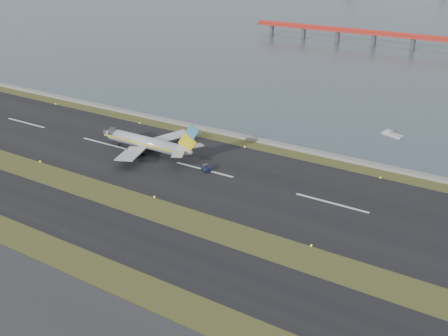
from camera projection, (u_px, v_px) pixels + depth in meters
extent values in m
plane|color=#314518|center=(135.00, 208.00, 140.91)|extent=(1000.00, 1000.00, 0.00)
cube|color=black|center=(101.00, 227.00, 131.66)|extent=(1000.00, 18.00, 0.10)
cube|color=black|center=(204.00, 170.00, 163.97)|extent=(1000.00, 45.00, 0.10)
cube|color=gray|center=(256.00, 140.00, 186.88)|extent=(1000.00, 2.50, 1.00)
cylinder|color=#4C4C51|center=(303.00, 34.00, 370.90)|extent=(2.80, 2.80, 7.00)
cylinder|color=silver|center=(144.00, 142.00, 175.93)|extent=(28.00, 3.80, 3.80)
cone|color=silver|center=(108.00, 133.00, 183.90)|extent=(3.20, 3.80, 3.80)
cone|color=silver|center=(185.00, 151.00, 167.54)|extent=(5.00, 3.80, 3.80)
cube|color=yellow|center=(140.00, 144.00, 174.45)|extent=(31.00, 0.06, 0.45)
cube|color=yellow|center=(148.00, 140.00, 177.41)|extent=(31.00, 0.06, 0.45)
cube|color=silver|center=(131.00, 154.00, 168.54)|extent=(11.31, 15.89, 1.66)
cube|color=silver|center=(167.00, 138.00, 181.61)|extent=(11.31, 15.89, 1.66)
cylinder|color=#393A3F|center=(133.00, 154.00, 171.79)|extent=(4.20, 2.10, 2.10)
cylinder|color=#393A3F|center=(158.00, 143.00, 181.02)|extent=(4.20, 2.10, 2.10)
cube|color=yellow|center=(187.00, 143.00, 166.02)|extent=(6.80, 0.35, 6.85)
cube|color=#459CC3|center=(192.00, 132.00, 163.63)|extent=(4.85, 0.37, 4.90)
cube|color=silver|center=(178.00, 154.00, 164.27)|extent=(5.64, 6.80, 0.22)
cube|color=silver|center=(194.00, 146.00, 170.12)|extent=(5.64, 6.80, 0.22)
cylinder|color=black|center=(119.00, 144.00, 182.72)|extent=(0.80, 0.28, 0.80)
cylinder|color=black|center=(142.00, 154.00, 174.14)|extent=(1.00, 0.38, 1.00)
cylinder|color=black|center=(154.00, 149.00, 178.45)|extent=(1.00, 0.38, 1.00)
cube|color=#151C3B|center=(206.00, 168.00, 162.82)|extent=(3.47, 2.75, 1.14)
cube|color=#393A3F|center=(205.00, 166.00, 162.82)|extent=(1.78, 1.83, 0.67)
cylinder|color=black|center=(202.00, 170.00, 163.43)|extent=(0.72, 0.52, 0.67)
cylinder|color=black|center=(206.00, 168.00, 164.21)|extent=(0.72, 0.52, 0.67)
cylinder|color=black|center=(206.00, 172.00, 161.82)|extent=(0.72, 0.52, 0.67)
cylinder|color=black|center=(210.00, 171.00, 162.61)|extent=(0.72, 0.52, 0.67)
cube|color=silver|center=(393.00, 135.00, 191.44)|extent=(7.90, 4.74, 0.97)
cube|color=silver|center=(389.00, 131.00, 192.30)|extent=(2.60, 2.34, 0.97)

